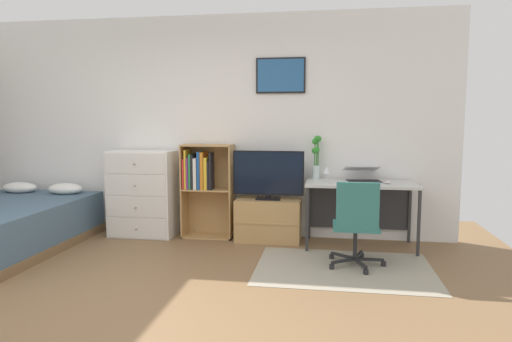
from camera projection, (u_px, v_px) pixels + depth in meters
ground_plane at (120, 312)px, 3.41m from camera, size 7.20×7.20×0.00m
wall_back_with_posters at (205, 126)px, 5.63m from camera, size 6.12×0.09×2.70m
area_rug at (344, 268)px, 4.38m from camera, size 1.70×1.20×0.01m
bed at (3, 226)px, 5.02m from camera, size 1.44×2.03×0.64m
dresser at (143, 193)px, 5.57m from camera, size 0.79×0.46×1.06m
bookshelf at (204, 182)px, 5.50m from camera, size 0.62×0.30×1.14m
tv_stand at (268, 220)px, 5.38m from camera, size 0.76×0.41×0.50m
television at (268, 175)px, 5.29m from camera, size 0.84×0.16×0.58m
desk at (360, 193)px, 5.14m from camera, size 1.23×0.61×0.74m
office_chair at (356, 222)px, 4.35m from camera, size 0.56×0.58×0.86m
laptop at (363, 175)px, 5.14m from camera, size 0.45×0.48×0.17m
computer_mouse at (388, 182)px, 4.95m from camera, size 0.06×0.10×0.03m
bamboo_vase at (316, 156)px, 5.32m from camera, size 0.11×0.10×0.51m
wine_glass at (327, 171)px, 5.01m from camera, size 0.07×0.07×0.18m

